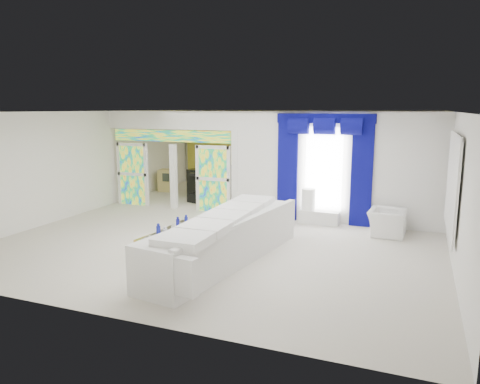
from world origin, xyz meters
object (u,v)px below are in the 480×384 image
at_px(white_sofa, 226,241).
at_px(grand_piano, 220,181).
at_px(console_table, 319,217).
at_px(coffee_table, 175,241).
at_px(armchair, 387,222).

bearing_deg(white_sofa, grand_piano, 123.66).
bearing_deg(console_table, coffee_table, -125.73).
xyz_separation_m(coffee_table, grand_piano, (-1.73, 6.34, 0.27)).
height_order(white_sofa, coffee_table, white_sofa).
height_order(console_table, grand_piano, grand_piano).
xyz_separation_m(white_sofa, coffee_table, (-1.35, 0.30, -0.23)).
bearing_deg(coffee_table, grand_piano, 105.24).
height_order(coffee_table, armchair, armchair).
bearing_deg(console_table, white_sofa, -106.82).
distance_m(white_sofa, grand_piano, 7.31).
relative_size(white_sofa, console_table, 4.25).
bearing_deg(armchair, console_table, 78.88).
bearing_deg(coffee_table, white_sofa, -12.53).
height_order(white_sofa, grand_piano, grand_piano).
relative_size(coffee_table, armchair, 1.95).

